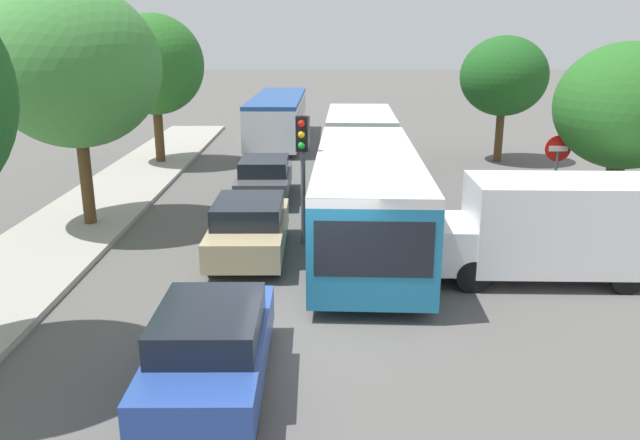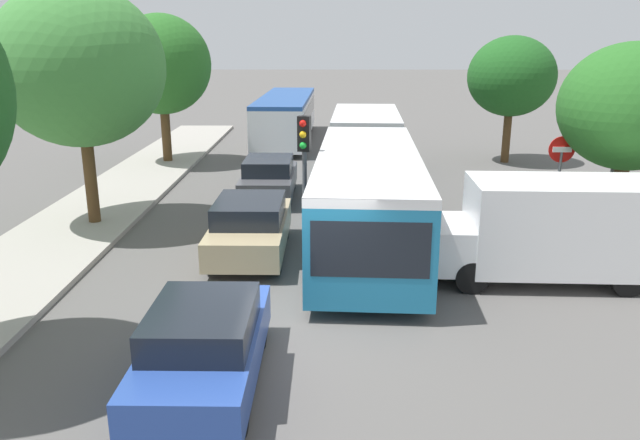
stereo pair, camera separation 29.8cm
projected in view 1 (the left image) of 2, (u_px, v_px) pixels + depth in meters
The scene contains 15 objects.
ground_plane at pixel (312, 331), 11.72m from camera, with size 200.00×200.00×0.00m, color #565451.
kerb_strip_left at pixel (120, 189), 22.40m from camera, with size 3.20×32.49×0.14m, color #9E998E.
articulated_bus at pixel (363, 165), 19.60m from camera, with size 3.49×17.02×2.51m.
city_bus_rear at pixel (278, 115), 32.90m from camera, with size 2.79×11.15×2.39m.
queued_car_blue at pixel (211, 346), 9.68m from camera, with size 1.72×3.99×1.38m.
queued_car_tan at pixel (249, 227), 15.63m from camera, with size 1.82×4.22×1.46m.
queued_car_graphite at pixel (265, 178), 21.25m from camera, with size 1.74×4.04×1.40m.
white_van at pixel (550, 226), 13.99m from camera, with size 5.07×2.16×2.31m.
traffic_light at pixel (303, 151), 16.03m from camera, with size 0.36×0.39×3.40m.
no_entry_sign at pixel (556, 170), 16.77m from camera, with size 0.70×0.08×2.82m.
direction_sign_post at pixel (611, 144), 16.73m from camera, with size 0.21×1.40×3.60m.
tree_left_mid at pixel (72, 71), 17.01m from camera, with size 4.67×4.67×6.76m.
tree_left_far at pixel (154, 65), 26.01m from camera, with size 4.15×4.15×6.30m.
tree_right_near at pixel (626, 110), 15.95m from camera, with size 3.58×3.58×5.24m.
tree_right_mid at pixel (503, 78), 26.82m from camera, with size 3.73×3.73×5.42m.
Camera 1 is at (0.01, -10.66, 5.31)m, focal length 35.00 mm.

